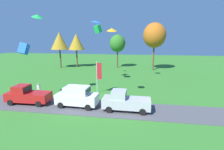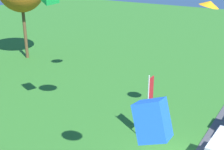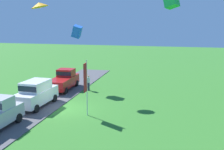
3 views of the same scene
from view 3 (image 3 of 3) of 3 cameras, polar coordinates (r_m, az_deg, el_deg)
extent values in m
plane|color=#337528|center=(23.27, -10.20, -7.15)|extent=(120.00, 120.00, 0.00)
cube|color=#4C4C51|center=(24.44, -16.06, -6.44)|extent=(36.00, 4.40, 0.06)
cube|color=red|center=(29.16, -10.49, -1.49)|extent=(5.05, 2.05, 1.00)
cube|color=red|center=(29.70, -9.98, 0.54)|extent=(1.55, 1.80, 0.80)
cube|color=#19232D|center=(29.70, -9.98, 0.54)|extent=(1.58, 1.77, 0.44)
cylinder|color=black|center=(31.14, -10.82, -1.61)|extent=(0.69, 0.26, 0.68)
cylinder|color=black|center=(30.50, -7.69, -1.78)|extent=(0.69, 0.26, 0.68)
cylinder|color=black|center=(28.13, -13.47, -3.15)|extent=(0.69, 0.26, 0.68)
cylinder|color=black|center=(27.42, -10.05, -3.38)|extent=(0.69, 0.26, 0.68)
cube|color=white|center=(24.04, -16.13, -4.45)|extent=(4.68, 2.10, 1.10)
cube|color=white|center=(23.79, -16.27, -2.21)|extent=(2.67, 1.87, 0.84)
cube|color=#19232D|center=(23.79, -16.27, -2.21)|extent=(2.72, 1.84, 0.46)
cylinder|color=black|center=(25.92, -15.93, -4.54)|extent=(0.69, 0.27, 0.68)
cylinder|color=black|center=(25.03, -12.41, -4.93)|extent=(0.69, 0.27, 0.68)
cylinder|color=black|center=(23.45, -19.97, -6.50)|extent=(0.69, 0.27, 0.68)
cylinder|color=black|center=(22.47, -16.21, -7.05)|extent=(0.69, 0.27, 0.68)
cylinder|color=black|center=(20.79, -19.70, -8.81)|extent=(0.68, 0.25, 0.68)
cylinder|color=#2D334C|center=(28.66, -5.12, -2.51)|extent=(0.24, 0.24, 0.88)
cube|color=white|center=(28.49, -5.15, -1.07)|extent=(0.36, 0.22, 0.60)
sphere|color=tan|center=(28.40, -5.16, -0.24)|extent=(0.22, 0.22, 0.22)
cylinder|color=silver|center=(20.73, -5.49, -2.85)|extent=(0.08, 0.08, 4.51)
cube|color=red|center=(20.20, -5.86, -0.61)|extent=(0.64, 0.04, 2.25)
cone|color=orange|center=(18.83, -15.55, 14.53)|extent=(1.40, 1.43, 0.55)
cube|color=blue|center=(28.80, -7.64, 9.36)|extent=(1.20, 1.31, 1.58)
camera|label=1|loc=(32.15, -52.74, 7.45)|focal=28.00mm
camera|label=2|loc=(37.29, -8.36, 16.85)|focal=50.00mm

